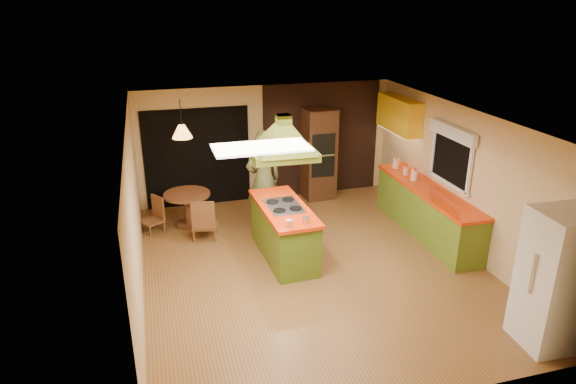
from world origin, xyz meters
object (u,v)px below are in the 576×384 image
object	(u,v)px
man	(264,180)
canister_large	(396,163)
refrigerator	(558,280)
kitchen_island	(284,231)
dining_table	(188,203)
wall_oven	(319,154)

from	to	relation	value
man	canister_large	bearing A→B (deg)	171.15
man	refrigerator	world-z (taller)	man
kitchen_island	dining_table	size ratio (longest dim) A/B	2.14
dining_table	canister_large	bearing A→B (deg)	-4.63
man	dining_table	xyz separation A→B (m)	(-1.42, 0.45, -0.50)
kitchen_island	refrigerator	size ratio (longest dim) A/B	1.03
refrigerator	dining_table	distance (m)	6.47
dining_table	canister_large	distance (m)	4.29
kitchen_island	wall_oven	distance (m)	2.95
wall_oven	canister_large	xyz separation A→B (m)	(1.30, -1.10, 0.02)
wall_oven	canister_large	distance (m)	1.71
man	dining_table	world-z (taller)	man
canister_large	man	bearing A→B (deg)	-177.90
refrigerator	canister_large	distance (m)	4.58
kitchen_island	canister_large	xyz separation A→B (m)	(2.77, 1.39, 0.55)
man	refrigerator	size ratio (longest dim) A/B	1.05
dining_table	canister_large	xyz separation A→B (m)	(4.24, -0.34, 0.55)
man	refrigerator	bearing A→B (deg)	110.64
wall_oven	kitchen_island	bearing A→B (deg)	-123.81
refrigerator	dining_table	xyz separation A→B (m)	(-4.18, 4.92, -0.45)
man	wall_oven	bearing A→B (deg)	-152.42
kitchen_island	man	bearing A→B (deg)	89.84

